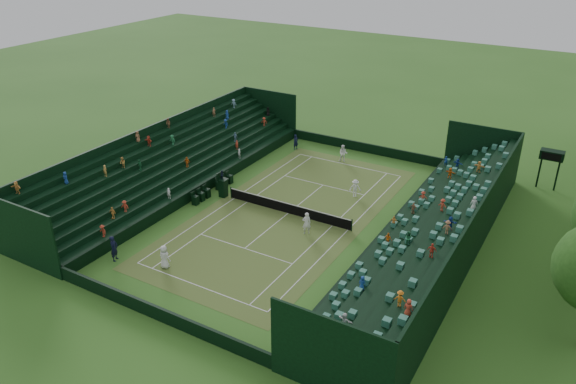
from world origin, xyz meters
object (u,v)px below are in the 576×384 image
player_near_east (307,223)px  player_near_west (164,257)px  tennis_net (288,208)px  player_far_west (343,154)px  umpire_chair (223,185)px  player_far_east (355,188)px

player_near_east → player_near_west: bearing=18.0°
tennis_net → player_far_west: bearing=93.8°
tennis_net → umpire_chair: bearing=-179.0°
tennis_net → player_far_east: size_ratio=7.17×
player_far_west → player_far_east: (4.30, -6.63, -0.08)m
player_near_west → player_near_east: player_near_east is taller
player_near_east → player_far_east: (0.58, 7.85, -0.11)m
tennis_net → player_near_west: (-3.39, -11.29, 0.36)m
tennis_net → player_near_west: 11.80m
umpire_chair → player_near_east: umpire_chair is taller
umpire_chair → player_far_east: bearing=30.2°
player_near_east → player_far_west: player_near_east is taller
umpire_chair → player_near_west: umpire_chair is taller
player_near_west → player_far_east: (6.88, 17.02, -0.07)m
player_near_west → player_far_east: 18.36m
player_near_west → player_near_east: size_ratio=0.95×
player_far_west → player_far_east: 7.90m
umpire_chair → player_far_west: bearing=65.3°
player_near_east → player_far_west: size_ratio=1.04×
player_far_west → tennis_net: bearing=-102.0°
player_far_west → player_far_east: size_ratio=1.10×
player_near_east → player_far_west: bearing=-113.1°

